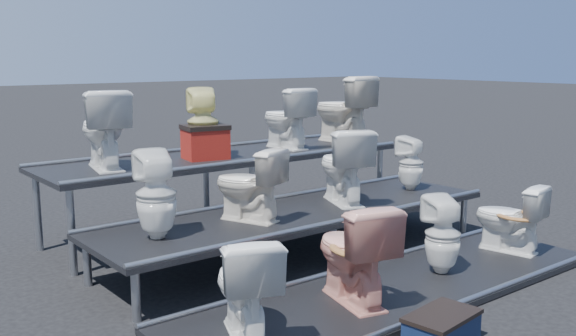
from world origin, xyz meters
TOP-DOWN VIEW (x-y plane):
  - ground at (0.00, 0.00)m, footprint 80.00×80.00m
  - tier_front at (0.00, -1.30)m, footprint 4.20×1.20m
  - tier_mid at (0.00, 0.00)m, footprint 4.20×1.20m
  - tier_back at (0.00, 1.30)m, footprint 4.20×1.20m
  - toilet_0 at (-1.55, -1.30)m, footprint 0.65×0.82m
  - toilet_1 at (-0.54, -1.30)m, footprint 0.64×0.88m
  - toilet_2 at (0.56, -1.30)m, footprint 0.41×0.41m
  - toilet_3 at (1.58, -1.30)m, footprint 0.50×0.72m
  - toilet_4 at (-1.55, 0.00)m, footprint 0.40×0.40m
  - toilet_5 at (-0.62, 0.00)m, footprint 0.59×0.76m
  - toilet_6 at (0.57, 0.00)m, footprint 0.70×0.88m
  - toilet_7 at (1.62, 0.00)m, footprint 0.32×0.33m
  - toilet_8 at (-1.44, 1.30)m, footprint 0.58×0.84m
  - toilet_9 at (-0.31, 1.30)m, footprint 0.45×0.46m
  - toilet_10 at (0.84, 1.30)m, footprint 0.42×0.72m
  - toilet_11 at (1.77, 1.30)m, footprint 0.52×0.86m
  - red_crate at (-0.34, 1.21)m, footprint 0.50×0.43m
  - step_stool at (-0.49, -2.14)m, footprint 0.56×0.38m

SIDE VIEW (x-z plane):
  - ground at x=0.00m, z-range 0.00..0.00m
  - tier_front at x=0.00m, z-range 0.00..0.06m
  - step_stool at x=-0.49m, z-range 0.00..0.19m
  - tier_mid at x=0.00m, z-range 0.00..0.46m
  - toilet_3 at x=1.58m, z-range 0.06..0.74m
  - toilet_2 at x=0.56m, z-range 0.06..0.75m
  - toilet_0 at x=-1.55m, z-range 0.06..0.79m
  - tier_back at x=0.00m, z-range 0.00..0.86m
  - toilet_1 at x=-0.54m, z-range 0.06..0.87m
  - toilet_7 at x=1.62m, z-range 0.46..1.07m
  - toilet_5 at x=-0.62m, z-range 0.46..1.14m
  - toilet_4 at x=-1.55m, z-range 0.46..1.20m
  - toilet_6 at x=0.57m, z-range 0.46..1.24m
  - red_crate at x=-0.34m, z-range 0.86..1.18m
  - toilet_10 at x=0.84m, z-range 0.86..1.59m
  - toilet_9 at x=-0.31m, z-range 0.86..1.62m
  - toilet_8 at x=-1.44m, z-range 0.86..1.64m
  - toilet_11 at x=1.77m, z-range 0.86..1.71m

